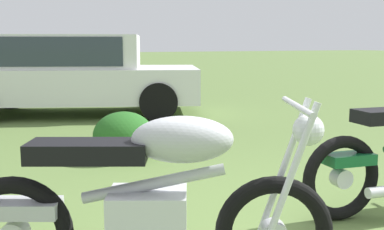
{
  "coord_description": "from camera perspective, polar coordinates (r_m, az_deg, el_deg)",
  "views": [
    {
      "loc": [
        -2.02,
        -2.45,
        1.3
      ],
      "look_at": [
        0.21,
        2.22,
        0.51
      ],
      "focal_mm": 44.67,
      "sensor_mm": 36.0,
      "label": 1
    }
  ],
  "objects": [
    {
      "name": "motorcycle_silver",
      "position": [
        2.51,
        -5.18,
        -10.44
      ],
      "size": [
        1.82,
        1.09,
        1.02
      ],
      "rotation": [
        0.0,
        0.0,
        -0.44
      ],
      "color": "black",
      "rests_on": "ground"
    },
    {
      "name": "car_white",
      "position": [
        8.93,
        -14.83,
        5.4
      ],
      "size": [
        4.69,
        3.29,
        1.43
      ],
      "rotation": [
        0.0,
        0.0,
        -0.37
      ],
      "color": "silver",
      "rests_on": "ground"
    },
    {
      "name": "shrub_low",
      "position": [
        5.44,
        -8.19,
        -2.37
      ],
      "size": [
        0.69,
        0.65,
        0.53
      ],
      "color": "#235C1E",
      "rests_on": "ground"
    }
  ]
}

